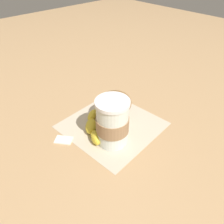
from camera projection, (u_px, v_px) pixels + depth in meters
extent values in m
plane|color=tan|center=(112.00, 125.00, 0.69)|extent=(3.00, 3.00, 0.00)
cube|color=beige|center=(112.00, 125.00, 0.69)|extent=(0.29, 0.29, 0.00)
cylinder|color=silver|center=(112.00, 124.00, 0.60)|extent=(0.09, 0.09, 0.13)
cylinder|color=white|center=(112.00, 103.00, 0.56)|extent=(0.09, 0.09, 0.01)
cylinder|color=#997551|center=(112.00, 124.00, 0.60)|extent=(0.09, 0.09, 0.04)
cylinder|color=white|center=(115.00, 116.00, 0.70)|extent=(0.08, 0.08, 0.04)
ellipsoid|color=olive|center=(115.00, 103.00, 0.67)|extent=(0.10, 0.10, 0.07)
ellipsoid|color=yellow|center=(93.00, 115.00, 0.70)|extent=(0.05, 0.06, 0.03)
ellipsoid|color=yellow|center=(91.00, 126.00, 0.66)|extent=(0.07, 0.07, 0.03)
ellipsoid|color=yellow|center=(96.00, 138.00, 0.62)|extent=(0.06, 0.05, 0.03)
cube|color=white|center=(64.00, 140.00, 0.64)|extent=(0.06, 0.06, 0.01)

